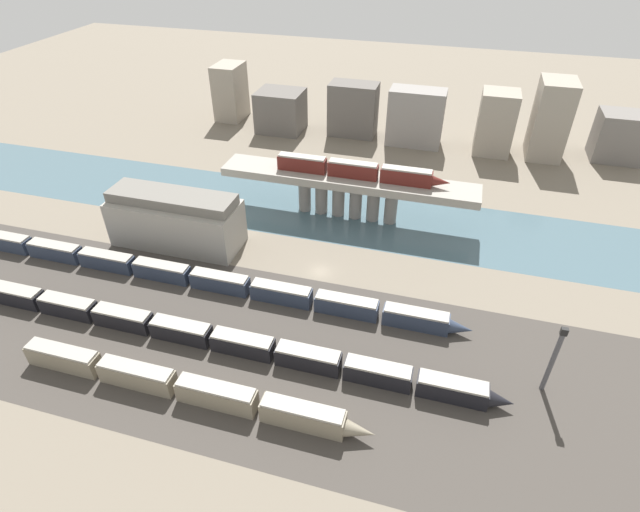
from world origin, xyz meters
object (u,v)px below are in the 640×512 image
at_px(train_yard_far, 198,278).
at_px(warehouse_building, 176,220).
at_px(signal_tower, 553,360).
at_px(train_on_bridge, 358,170).
at_px(train_yard_near, 185,387).
at_px(train_yard_mid, 219,339).

relative_size(train_yard_far, warehouse_building, 3.73).
bearing_deg(signal_tower, train_on_bridge, 132.80).
bearing_deg(train_yard_far, train_on_bridge, 53.96).
height_order(train_on_bridge, train_yard_near, train_on_bridge).
bearing_deg(warehouse_building, train_yard_far, -48.96).
xyz_separation_m(train_on_bridge, train_yard_far, (-24.91, -34.23, -10.71)).
xyz_separation_m(train_yard_near, train_yard_far, (-10.86, 25.49, -0.21)).
height_order(train_yard_near, warehouse_building, warehouse_building).
bearing_deg(warehouse_building, train_on_bridge, 30.92).
relative_size(train_yard_near, signal_tower, 4.43).
relative_size(train_yard_mid, signal_tower, 7.29).
relative_size(train_yard_near, train_yard_mid, 0.61).
xyz_separation_m(train_on_bridge, warehouse_building, (-35.96, -21.54, -6.53)).
relative_size(train_on_bridge, warehouse_building, 1.41).
bearing_deg(train_yard_mid, warehouse_building, 129.78).
bearing_deg(train_on_bridge, signal_tower, -47.20).
bearing_deg(train_on_bridge, train_yard_near, -103.23).
distance_m(train_on_bridge, warehouse_building, 42.42).
height_order(train_yard_near, train_yard_far, train_yard_near).
bearing_deg(warehouse_building, train_yard_mid, -50.22).
distance_m(train_yard_far, signal_tower, 65.51).
height_order(warehouse_building, signal_tower, signal_tower).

